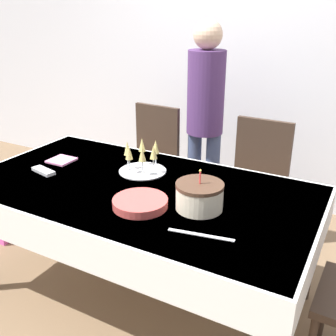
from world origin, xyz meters
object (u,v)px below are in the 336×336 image
object	(u,v)px
dining_chair_far_left	(150,161)
person_standing	(205,109)
birthday_cake	(199,196)
plate_stack_main	(140,203)
champagne_tray	(142,157)
dining_chair_far_right	(256,182)

from	to	relation	value
dining_chair_far_left	person_standing	world-z (taller)	person_standing
birthday_cake	plate_stack_main	distance (m)	0.30
birthday_cake	champagne_tray	bearing A→B (deg)	151.53
dining_chair_far_left	champagne_tray	world-z (taller)	dining_chair_far_left
birthday_cake	plate_stack_main	size ratio (longest dim) A/B	0.85
dining_chair_far_right	plate_stack_main	world-z (taller)	dining_chair_far_right
champagne_tray	plate_stack_main	distance (m)	0.47
dining_chair_far_left	dining_chair_far_right	size ratio (longest dim) A/B	1.00
birthday_cake	plate_stack_main	xyz separation A→B (m)	(-0.27, -0.13, -0.05)
plate_stack_main	birthday_cake	bearing A→B (deg)	25.05
birthday_cake	champagne_tray	distance (m)	0.58
dining_chair_far_right	birthday_cake	xyz separation A→B (m)	(-0.03, -0.93, 0.29)
champagne_tray	person_standing	bearing A→B (deg)	86.42
dining_chair_far_right	birthday_cake	bearing A→B (deg)	-91.57
plate_stack_main	person_standing	size ratio (longest dim) A/B	0.17
dining_chair_far_left	plate_stack_main	distance (m)	1.22
dining_chair_far_right	person_standing	bearing A→B (deg)	160.33
dining_chair_far_left	dining_chair_far_right	xyz separation A→B (m)	(0.87, 0.00, 0.00)
champagne_tray	person_standing	xyz separation A→B (m)	(0.05, 0.82, 0.13)
dining_chair_far_left	plate_stack_main	bearing A→B (deg)	-61.10
birthday_cake	champagne_tray	size ratio (longest dim) A/B	0.83
dining_chair_far_right	plate_stack_main	size ratio (longest dim) A/B	3.43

